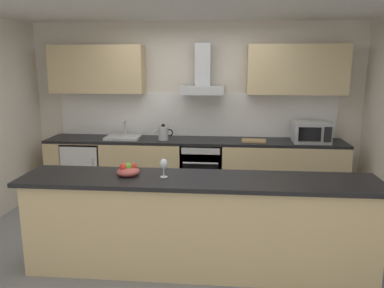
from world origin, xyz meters
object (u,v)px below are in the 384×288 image
Objects in this scene: refrigerator at (86,169)px; range_hood at (203,78)px; sink at (123,137)px; wine_glass at (164,165)px; microwave at (311,132)px; fruit_bowl at (128,171)px; chopping_board at (254,141)px; kettle at (163,133)px; oven at (202,169)px.

range_hood is at bearing 4.29° from refrigerator.
range_hood is at bearing 5.78° from sink.
sink is at bearing 114.94° from wine_glass.
microwave is 1.72m from range_hood.
refrigerator is 2.23m from range_hood.
microwave is (3.31, -0.03, 0.62)m from refrigerator.
fruit_bowl reaches higher than chopping_board.
kettle is (1.20, -0.03, 0.58)m from refrigerator.
range_hood reaches higher than sink.
range_hood is at bearing 74.45° from fruit_bowl.
sink reaches higher than kettle.
sink reaches higher than wine_glass.
refrigerator is at bearing 120.92° from fruit_bowl.
wine_glass reaches higher than oven.
sink is (-2.72, 0.04, -0.12)m from microwave.
microwave is at bearing 42.37° from fruit_bowl.
oven is at bearing 73.48° from fruit_bowl.
oven is 2.77× the size of kettle.
oven is at bearing 178.19° from chopping_board.
kettle is 1.62× the size of wine_glass.
microwave is at bearing -0.44° from refrigerator.
range_hood is 2.32m from fruit_bowl.
wine_glass is (-0.23, -2.13, -0.72)m from range_hood.
wine_glass is at bearing -5.43° from fruit_bowl.
kettle is at bearing 89.31° from fruit_bowl.
chopping_board reaches higher than refrigerator.
chopping_board is (-0.80, 0.00, -0.14)m from microwave.
kettle is 1.31× the size of fruit_bowl.
kettle is 1.31m from chopping_board.
sink reaches higher than refrigerator.
fruit_bowl is 0.65× the size of chopping_board.
microwave reaches higher than kettle.
wine_glass reaches higher than fruit_bowl.
sink reaches higher than chopping_board.
chopping_board is at bearing -1.81° from oven.
microwave is 0.81m from chopping_board.
microwave is at bearing 0.16° from kettle.
kettle reaches higher than fruit_bowl.
oven is 1.65m from microwave.
microwave is 1.73× the size of kettle.
kettle is 0.40× the size of range_hood.
oven is 1.33m from range_hood.
microwave is at bearing -0.82° from sink.
refrigerator is 2.50× the size of chopping_board.
range_hood is (1.17, 0.12, 0.86)m from sink.
wine_glass is (-1.78, -1.98, 0.01)m from microwave.
fruit_bowl is (-0.58, -2.10, -0.80)m from range_hood.
kettle reaches higher than oven.
range_hood is at bearing 16.21° from kettle.
chopping_board is at bearing -11.56° from range_hood.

